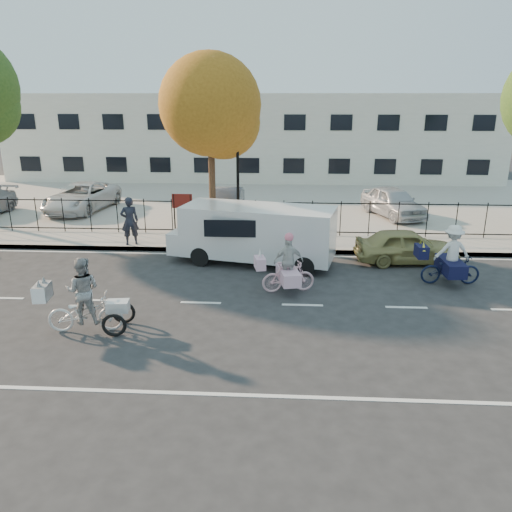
# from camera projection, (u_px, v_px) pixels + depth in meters

# --- Properties ---
(ground) EXTENTS (120.00, 120.00, 0.00)m
(ground) POSITION_uv_depth(u_px,v_px,m) (201.00, 303.00, 14.75)
(ground) COLOR #333334
(road_markings) EXTENTS (60.00, 9.52, 0.01)m
(road_markings) POSITION_uv_depth(u_px,v_px,m) (201.00, 303.00, 14.75)
(road_markings) COLOR silver
(road_markings) RESTS_ON ground
(curb) EXTENTS (60.00, 0.10, 0.15)m
(curb) POSITION_uv_depth(u_px,v_px,m) (222.00, 250.00, 19.52)
(curb) COLOR #A8A399
(curb) RESTS_ON ground
(sidewalk) EXTENTS (60.00, 2.20, 0.15)m
(sidewalk) POSITION_uv_depth(u_px,v_px,m) (225.00, 243.00, 20.52)
(sidewalk) COLOR #A8A399
(sidewalk) RESTS_ON ground
(parking_lot) EXTENTS (60.00, 15.60, 0.15)m
(parking_lot) POSITION_uv_depth(u_px,v_px,m) (243.00, 200.00, 28.98)
(parking_lot) COLOR #A8A399
(parking_lot) RESTS_ON ground
(iron_fence) EXTENTS (58.00, 0.06, 1.50)m
(iron_fence) POSITION_uv_depth(u_px,v_px,m) (228.00, 217.00, 21.31)
(iron_fence) COLOR black
(iron_fence) RESTS_ON sidewalk
(building) EXTENTS (34.00, 10.00, 6.00)m
(building) POSITION_uv_depth(u_px,v_px,m) (253.00, 135.00, 37.59)
(building) COLOR silver
(building) RESTS_ON ground
(lamppost) EXTENTS (0.36, 0.36, 4.33)m
(lamppost) POSITION_uv_depth(u_px,v_px,m) (238.00, 166.00, 20.23)
(lamppost) COLOR black
(lamppost) RESTS_ON sidewalk
(street_sign) EXTENTS (0.85, 0.06, 1.80)m
(street_sign) POSITION_uv_depth(u_px,v_px,m) (182.00, 207.00, 20.88)
(street_sign) COLOR black
(street_sign) RESTS_ON sidewalk
(zebra_trike) EXTENTS (2.35, 1.04, 2.00)m
(zebra_trike) POSITION_uv_depth(u_px,v_px,m) (85.00, 303.00, 12.76)
(zebra_trike) COLOR silver
(zebra_trike) RESTS_ON ground
(unicorn_bike) EXTENTS (1.93, 1.38, 1.91)m
(unicorn_bike) POSITION_uv_depth(u_px,v_px,m) (287.00, 270.00, 15.38)
(unicorn_bike) COLOR #FFC2CD
(unicorn_bike) RESTS_ON ground
(bull_bike) EXTENTS (2.11, 1.44, 1.97)m
(bull_bike) POSITION_uv_depth(u_px,v_px,m) (450.00, 261.00, 16.02)
(bull_bike) COLOR black
(bull_bike) RESTS_ON ground
(white_van) EXTENTS (6.25, 3.14, 2.09)m
(white_van) POSITION_uv_depth(u_px,v_px,m) (255.00, 232.00, 17.93)
(white_van) COLOR white
(white_van) RESTS_ON ground
(gold_sedan) EXTENTS (3.81, 1.78, 1.26)m
(gold_sedan) POSITION_uv_depth(u_px,v_px,m) (407.00, 246.00, 18.12)
(gold_sedan) COLOR tan
(gold_sedan) RESTS_ON ground
(pedestrian) EXTENTS (0.83, 0.70, 1.93)m
(pedestrian) POSITION_uv_depth(u_px,v_px,m) (130.00, 221.00, 19.74)
(pedestrian) COLOR black
(pedestrian) RESTS_ON sidewalk
(lot_car_b) EXTENTS (2.94, 5.32, 1.41)m
(lot_car_b) POSITION_uv_depth(u_px,v_px,m) (82.00, 197.00, 25.76)
(lot_car_b) COLOR silver
(lot_car_b) RESTS_ON parking_lot
(lot_car_c) EXTENTS (1.47, 4.18, 1.38)m
(lot_car_c) POSITION_uv_depth(u_px,v_px,m) (226.00, 203.00, 24.36)
(lot_car_c) COLOR #51525A
(lot_car_c) RESTS_ON parking_lot
(lot_car_d) EXTENTS (3.00, 4.55, 1.44)m
(lot_car_d) POSITION_uv_depth(u_px,v_px,m) (393.00, 202.00, 24.48)
(lot_car_d) COLOR #B8BBC1
(lot_car_d) RESTS_ON parking_lot
(tree_mid) EXTENTS (4.13, 4.13, 7.57)m
(tree_mid) POSITION_uv_depth(u_px,v_px,m) (214.00, 110.00, 20.14)
(tree_mid) COLOR #442D1D
(tree_mid) RESTS_ON ground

